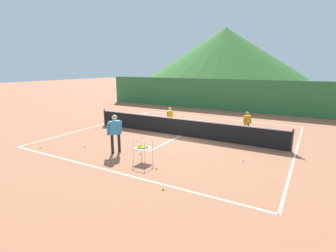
{
  "coord_description": "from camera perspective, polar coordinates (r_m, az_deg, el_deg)",
  "views": [
    {
      "loc": [
        6.24,
        -12.25,
        3.7
      ],
      "look_at": [
        0.0,
        -1.37,
        0.82
      ],
      "focal_mm": 27.48,
      "sensor_mm": 36.0,
      "label": 1
    }
  ],
  "objects": [
    {
      "name": "student_1",
      "position": [
        14.87,
        17.12,
        1.06
      ],
      "size": [
        0.42,
        0.71,
        1.31
      ],
      "color": "black",
      "rests_on": "ground"
    },
    {
      "name": "tennis_ball_3",
      "position": [
        12.85,
        -17.89,
        -4.3
      ],
      "size": [
        0.07,
        0.07,
        0.07
      ],
      "primitive_type": "sphere",
      "color": "yellow",
      "rests_on": "ground"
    },
    {
      "name": "line_sideline_east",
      "position": [
        12.81,
        26.49,
        -5.27
      ],
      "size": [
        0.08,
        11.41,
        0.01
      ],
      "primitive_type": "cube",
      "color": "white",
      "rests_on": "ground"
    },
    {
      "name": "tennis_ball_2",
      "position": [
        9.69,
        -2.55,
        -9.34
      ],
      "size": [
        0.07,
        0.07,
        0.07
      ],
      "primitive_type": "sphere",
      "color": "yellow",
      "rests_on": "ground"
    },
    {
      "name": "line_service_center",
      "position": [
        14.24,
        2.74,
        -2.15
      ],
      "size": [
        0.08,
        6.28,
        0.01
      ],
      "primitive_type": "cube",
      "color": "white",
      "rests_on": "ground"
    },
    {
      "name": "windscreen_fence",
      "position": [
        22.72,
        13.82,
        6.63
      ],
      "size": [
        25.39,
        0.08,
        2.71
      ],
      "primitive_type": "cube",
      "color": "#33753D",
      "rests_on": "ground"
    },
    {
      "name": "tennis_net",
      "position": [
        14.12,
        2.76,
        -0.2
      ],
      "size": [
        11.23,
        0.08,
        1.05
      ],
      "color": "#333338",
      "rests_on": "ground"
    },
    {
      "name": "tennis_ball_4",
      "position": [
        10.85,
        16.37,
        -7.39
      ],
      "size": [
        0.07,
        0.07,
        0.07
      ],
      "primitive_type": "sphere",
      "color": "yellow",
      "rests_on": "ground"
    },
    {
      "name": "ball_cart",
      "position": [
        10.36,
        -5.64,
        -4.67
      ],
      "size": [
        0.58,
        0.58,
        0.9
      ],
      "color": "#B7B7BC",
      "rests_on": "ground"
    },
    {
      "name": "instructor",
      "position": [
        11.43,
        -11.65,
        -0.92
      ],
      "size": [
        0.52,
        0.85,
        1.7
      ],
      "color": "black",
      "rests_on": "ground"
    },
    {
      "name": "tennis_ball_0",
      "position": [
        8.16,
        -1.1,
        -13.79
      ],
      "size": [
        0.07,
        0.07,
        0.07
      ],
      "primitive_type": "sphere",
      "color": "yellow",
      "rests_on": "ground"
    },
    {
      "name": "tennis_ball_5",
      "position": [
        13.47,
        -26.49,
        -4.28
      ],
      "size": [
        0.07,
        0.07,
        0.07
      ],
      "primitive_type": "sphere",
      "color": "yellow",
      "rests_on": "ground"
    },
    {
      "name": "student_0",
      "position": [
        15.76,
        0.41,
        2.27
      ],
      "size": [
        0.24,
        0.52,
        1.31
      ],
      "color": "black",
      "rests_on": "ground"
    },
    {
      "name": "tennis_ball_1",
      "position": [
        11.3,
        -6.14,
        -6.1
      ],
      "size": [
        0.07,
        0.07,
        0.07
      ],
      "primitive_type": "sphere",
      "color": "yellow",
      "rests_on": "ground"
    },
    {
      "name": "line_baseline_near",
      "position": [
        9.79,
        -12.82,
        -9.62
      ],
      "size": [
        11.54,
        0.08,
        0.01
      ],
      "primitive_type": "cube",
      "color": "white",
      "rests_on": "ground"
    },
    {
      "name": "hill_0",
      "position": [
        94.14,
        12.55,
        15.5
      ],
      "size": [
        53.67,
        53.67,
        16.81
      ],
      "primitive_type": "cone",
      "color": "#38702D",
      "rests_on": "ground"
    },
    {
      "name": "line_sideline_west",
      "position": [
        17.55,
        -14.27,
        0.36
      ],
      "size": [
        0.08,
        11.41,
        0.01
      ],
      "primitive_type": "cube",
      "color": "white",
      "rests_on": "ground"
    },
    {
      "name": "ground_plane",
      "position": [
        14.24,
        2.74,
        -2.16
      ],
      "size": [
        120.0,
        120.0,
        0.0
      ],
      "primitive_type": "plane",
      "color": "#A86647"
    },
    {
      "name": "line_baseline_far",
      "position": [
        19.39,
        10.5,
        1.71
      ],
      "size": [
        11.54,
        0.08,
        0.01
      ],
      "primitive_type": "cube",
      "color": "white",
      "rests_on": "ground"
    }
  ]
}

